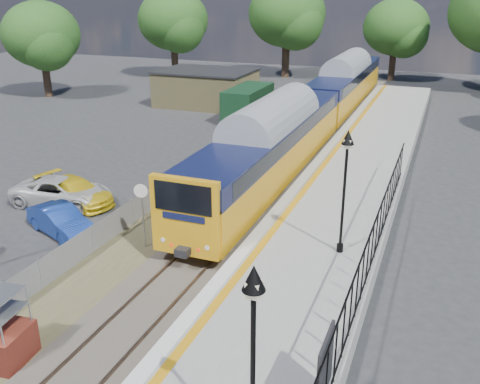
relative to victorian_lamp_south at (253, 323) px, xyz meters
The scene contains 16 objects.
ground 8.05m from the victorian_lamp_south, 143.97° to the left, with size 120.00×120.00×0.00m, color #2D2D30.
track_bed 15.50m from the victorian_lamp_south, 113.60° to the left, with size 5.90×80.00×0.29m.
platform 12.67m from the victorian_lamp_south, 96.18° to the left, with size 5.00×70.00×0.90m, color gray.
platform_edge 12.92m from the victorian_lamp_south, 105.65° to the left, with size 0.90×70.00×0.01m.
victorian_lamp_south is the anchor object (origin of this frame).
victorian_lamp_north 10.00m from the victorian_lamp_south, 91.15° to the left, with size 0.44×0.44×4.60m.
palisade_fence 6.79m from the victorian_lamp_south, 80.47° to the left, with size 0.12×26.00×2.00m.
wire_fence 19.07m from the victorian_lamp_south, 121.23° to the left, with size 0.06×52.00×1.20m.
outbuilding 38.94m from the victorian_lamp_south, 114.99° to the left, with size 10.80×10.10×3.12m.
tree_line 46.24m from the victorian_lamp_south, 95.09° to the left, with size 56.80×43.80×11.88m.
train 28.98m from the victorian_lamp_south, 100.97° to the left, with size 2.82×40.83×3.51m.
brick_plinth 8.81m from the victorian_lamp_south, 169.30° to the left, with size 1.55×1.55×2.27m.
speed_sign 12.39m from the victorian_lamp_south, 131.16° to the left, with size 0.55×0.18×2.81m.
car_blue 15.47m from the victorian_lamp_south, 143.19° to the left, with size 1.32×3.79×1.25m, color navy.
car_yellow 18.63m from the victorian_lamp_south, 138.44° to the left, with size 1.79×4.40×1.28m, color yellow.
car_white 18.78m from the victorian_lamp_south, 140.26° to the left, with size 2.24×4.86×1.35m, color silver.
Camera 1 is at (8.25, -11.74, 10.02)m, focal length 40.00 mm.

